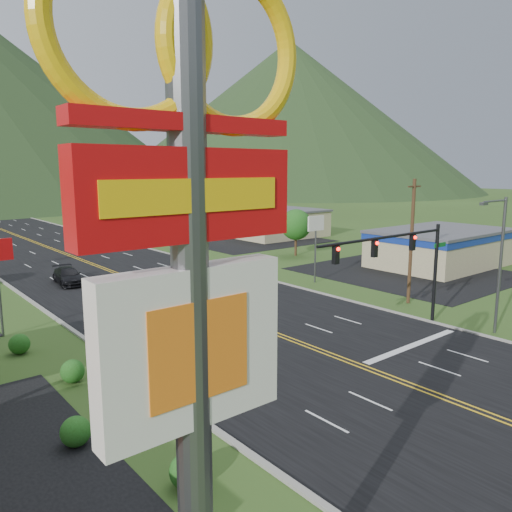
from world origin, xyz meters
TOP-DOWN VIEW (x-y plane):
  - pylon_sign at (-17.00, 2.00)m, footprint 4.32×0.60m
  - traffic_signal at (6.48, 14.00)m, footprint 13.10×0.43m
  - streetlight_east at (11.18, 10.00)m, footprint 3.28×0.25m
  - building_east_near at (30.00, 25.00)m, footprint 15.40×10.40m
  - building_east_mid at (32.00, 55.00)m, footprint 14.40×11.40m
  - building_east_far at (28.00, 90.00)m, footprint 16.40×12.40m
  - pole_sign_east_a at (13.00, 28.00)m, footprint 2.00×0.18m
  - pole_sign_east_b at (13.00, 60.00)m, footprint 2.00×0.18m
  - tree_east_a at (22.00, 40.00)m, footprint 3.84×3.84m
  - tree_east_b at (26.00, 78.00)m, footprint 3.84×3.84m
  - utility_pole_a at (13.50, 18.00)m, footprint 1.60×0.28m
  - utility_pole_b at (13.50, 55.00)m, footprint 1.60×0.28m
  - utility_pole_c at (13.50, 95.00)m, footprint 1.60×0.28m
  - utility_pole_d at (13.50, 135.00)m, footprint 1.60×0.28m
  - mountain_ne at (147.84, 176.19)m, footprint 180.00×180.00m
  - car_dark_mid at (-5.50, 42.28)m, footprint 2.59×5.33m
  - car_red_far at (3.58, 60.70)m, footprint 1.73×4.71m

SIDE VIEW (x-z plane):
  - car_dark_mid at x=-5.50m, z-range 0.00..1.50m
  - car_red_far at x=3.58m, z-range 0.00..1.54m
  - building_east_mid at x=32.00m, z-range 0.01..4.31m
  - building_east_far at x=28.00m, z-range 0.01..4.51m
  - building_east_near at x=30.00m, z-range 0.22..4.32m
  - tree_east_a at x=22.00m, z-range 0.98..6.80m
  - tree_east_b at x=26.00m, z-range 0.98..6.80m
  - pole_sign_east_a at x=13.00m, z-range 1.85..8.25m
  - pole_sign_east_b at x=13.00m, z-range 1.85..8.25m
  - utility_pole_a at x=13.50m, z-range 0.13..10.13m
  - utility_pole_b at x=13.50m, z-range 0.13..10.13m
  - utility_pole_c at x=13.50m, z-range 0.13..10.13m
  - utility_pole_d at x=13.50m, z-range 0.13..10.13m
  - streetlight_east at x=11.18m, z-range 0.68..9.68m
  - traffic_signal at x=6.48m, z-range 1.83..8.83m
  - pylon_sign at x=-17.00m, z-range 2.30..16.30m
  - mountain_ne at x=147.84m, z-range 0.00..70.00m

